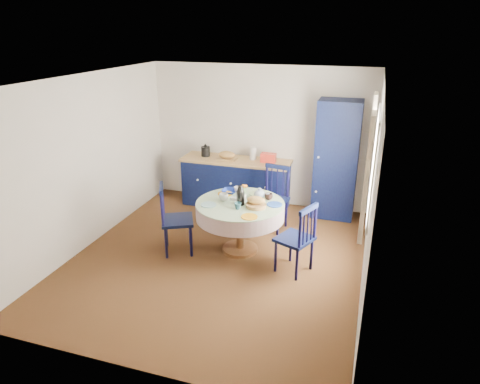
# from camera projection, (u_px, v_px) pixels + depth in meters

# --- Properties ---
(floor) EXTENTS (4.50, 4.50, 0.00)m
(floor) POSITION_uv_depth(u_px,v_px,m) (218.00, 258.00, 6.15)
(floor) COLOR black
(floor) RESTS_ON ground
(ceiling) EXTENTS (4.50, 4.50, 0.00)m
(ceiling) POSITION_uv_depth(u_px,v_px,m) (214.00, 79.00, 5.23)
(ceiling) COLOR white
(ceiling) RESTS_ON wall_back
(wall_back) EXTENTS (4.00, 0.02, 2.50)m
(wall_back) POSITION_uv_depth(u_px,v_px,m) (260.00, 136.00, 7.69)
(wall_back) COLOR beige
(wall_back) RESTS_ON floor
(wall_left) EXTENTS (0.02, 4.50, 2.50)m
(wall_left) POSITION_uv_depth(u_px,v_px,m) (88.00, 162.00, 6.25)
(wall_left) COLOR beige
(wall_left) RESTS_ON floor
(wall_right) EXTENTS (0.02, 4.50, 2.50)m
(wall_right) POSITION_uv_depth(u_px,v_px,m) (372.00, 192.00, 5.13)
(wall_right) COLOR beige
(wall_right) RESTS_ON floor
(window) EXTENTS (0.10, 1.74, 1.45)m
(window) POSITION_uv_depth(u_px,v_px,m) (371.00, 163.00, 5.31)
(window) COLOR white
(window) RESTS_ON wall_right
(kitchen_counter) EXTENTS (1.97, 0.61, 1.12)m
(kitchen_counter) POSITION_uv_depth(u_px,v_px,m) (236.00, 182.00, 7.78)
(kitchen_counter) COLOR black
(kitchen_counter) RESTS_ON floor
(pantry_cabinet) EXTENTS (0.70, 0.52, 2.01)m
(pantry_cabinet) POSITION_uv_depth(u_px,v_px,m) (336.00, 160.00, 7.16)
(pantry_cabinet) COLOR black
(pantry_cabinet) RESTS_ON floor
(dining_table) EXTENTS (1.27, 1.27, 1.05)m
(dining_table) POSITION_uv_depth(u_px,v_px,m) (241.00, 211.00, 6.11)
(dining_table) COLOR brown
(dining_table) RESTS_ON floor
(chair_left) EXTENTS (0.60, 0.61, 1.04)m
(chair_left) POSITION_uv_depth(u_px,v_px,m) (174.00, 219.00, 6.14)
(chair_left) COLOR black
(chair_left) RESTS_ON floor
(chair_far) EXTENTS (0.53, 0.51, 1.03)m
(chair_far) POSITION_uv_depth(u_px,v_px,m) (273.00, 198.00, 6.89)
(chair_far) COLOR black
(chair_far) RESTS_ON floor
(chair_right) EXTENTS (0.56, 0.57, 0.99)m
(chair_right) POSITION_uv_depth(u_px,v_px,m) (297.00, 238.00, 5.63)
(chair_right) COLOR black
(chair_right) RESTS_ON floor
(mug_a) EXTENTS (0.13, 0.13, 0.10)m
(mug_a) POSITION_uv_depth(u_px,v_px,m) (224.00, 197.00, 6.13)
(mug_a) COLOR silver
(mug_a) RESTS_ON dining_table
(mug_b) EXTENTS (0.10, 0.10, 0.09)m
(mug_b) POSITION_uv_depth(u_px,v_px,m) (238.00, 206.00, 5.84)
(mug_b) COLOR #2B5A67
(mug_b) RESTS_ON dining_table
(mug_c) EXTENTS (0.12, 0.12, 0.09)m
(mug_c) POSITION_uv_depth(u_px,v_px,m) (269.00, 197.00, 6.16)
(mug_c) COLOR black
(mug_c) RESTS_ON dining_table
(mug_d) EXTENTS (0.10, 0.10, 0.09)m
(mug_d) POSITION_uv_depth(u_px,v_px,m) (237.00, 190.00, 6.42)
(mug_d) COLOR silver
(mug_d) RESTS_ON dining_table
(cobalt_bowl) EXTENTS (0.24, 0.24, 0.06)m
(cobalt_bowl) POSITION_uv_depth(u_px,v_px,m) (230.00, 191.00, 6.40)
(cobalt_bowl) COLOR navy
(cobalt_bowl) RESTS_ON dining_table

